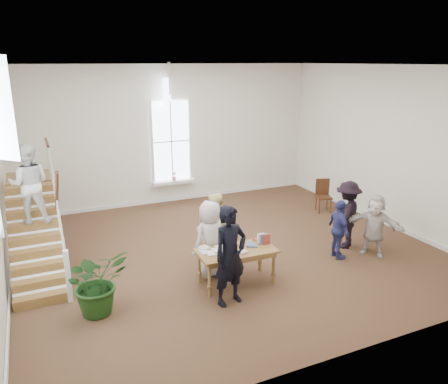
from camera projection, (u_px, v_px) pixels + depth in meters
name	position (u px, v px, depth m)	size (l,w,h in m)	color
ground	(227.00, 250.00, 11.02)	(10.00, 10.00, 0.00)	#4E2C1E
room_shell	(173.00, 190.00, 14.74)	(10.49, 10.00, 10.00)	silver
staircase	(32.00, 203.00, 9.51)	(1.10, 4.10, 2.92)	brown
library_table	(236.00, 253.00, 9.20)	(1.68, 0.87, 0.84)	brown
police_officer	(230.00, 256.00, 8.37)	(0.73, 0.48, 2.01)	black
elderly_woman	(210.00, 239.00, 9.54)	(0.84, 0.55, 1.72)	beige
person_yellow	(214.00, 229.00, 10.09)	(0.83, 0.65, 1.72)	#F5E499
woman_cluster_a	(339.00, 230.00, 10.40)	(0.86, 0.36, 1.46)	navy
woman_cluster_b	(347.00, 215.00, 10.99)	(1.12, 0.64, 1.74)	black
woman_cluster_c	(374.00, 225.00, 10.56)	(1.42, 0.45, 1.54)	silver
floor_plant	(97.00, 282.00, 8.13)	(1.15, 1.00, 1.28)	#173812
side_chair	(323.00, 193.00, 13.77)	(0.56, 0.56, 1.02)	#371F0F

